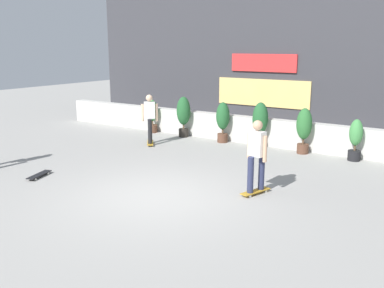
{
  "coord_description": "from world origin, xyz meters",
  "views": [
    {
      "loc": [
        5.63,
        -7.06,
        3.29
      ],
      "look_at": [
        0.0,
        1.5,
        0.9
      ],
      "focal_mm": 39.72,
      "sensor_mm": 36.0,
      "label": 1
    }
  ],
  "objects_px": {
    "potted_plant_5": "(356,139)",
    "skateboard_near_camera": "(39,175)",
    "potted_plant_2": "(223,119)",
    "skater_far_right": "(150,117)",
    "potted_plant_0": "(152,115)",
    "potted_plant_4": "(304,128)",
    "potted_plant_1": "(184,114)",
    "potted_plant_3": "(260,121)",
    "skater_mid_plaza": "(257,154)"
  },
  "relations": [
    {
      "from": "potted_plant_1",
      "to": "potted_plant_0",
      "type": "bearing_deg",
      "value": 180.0
    },
    {
      "from": "skater_far_right",
      "to": "skateboard_near_camera",
      "type": "bearing_deg",
      "value": -90.98
    },
    {
      "from": "potted_plant_3",
      "to": "skater_mid_plaza",
      "type": "relative_size",
      "value": 0.88
    },
    {
      "from": "potted_plant_0",
      "to": "skater_far_right",
      "type": "distance_m",
      "value": 2.07
    },
    {
      "from": "potted_plant_5",
      "to": "skater_far_right",
      "type": "xyz_separation_m",
      "value": [
        -6.27,
        -1.66,
        0.28
      ]
    },
    {
      "from": "skater_mid_plaza",
      "to": "potted_plant_0",
      "type": "bearing_deg",
      "value": 146.26
    },
    {
      "from": "potted_plant_0",
      "to": "potted_plant_1",
      "type": "xyz_separation_m",
      "value": [
        1.45,
        -0.0,
        0.17
      ]
    },
    {
      "from": "skater_mid_plaza",
      "to": "skateboard_near_camera",
      "type": "distance_m",
      "value": 5.57
    },
    {
      "from": "potted_plant_2",
      "to": "skater_far_right",
      "type": "xyz_separation_m",
      "value": [
        -1.87,
        -1.66,
        0.14
      ]
    },
    {
      "from": "potted_plant_0",
      "to": "skater_far_right",
      "type": "bearing_deg",
      "value": -53.92
    },
    {
      "from": "potted_plant_2",
      "to": "skater_far_right",
      "type": "bearing_deg",
      "value": -138.42
    },
    {
      "from": "potted_plant_3",
      "to": "skater_mid_plaza",
      "type": "distance_m",
      "value": 4.59
    },
    {
      "from": "skater_mid_plaza",
      "to": "skater_far_right",
      "type": "height_order",
      "value": "same"
    },
    {
      "from": "skateboard_near_camera",
      "to": "skater_mid_plaza",
      "type": "bearing_deg",
      "value": 19.95
    },
    {
      "from": "potted_plant_3",
      "to": "skater_mid_plaza",
      "type": "bearing_deg",
      "value": -66.56
    },
    {
      "from": "skater_far_right",
      "to": "potted_plant_4",
      "type": "bearing_deg",
      "value": 19.36
    },
    {
      "from": "skater_mid_plaza",
      "to": "skater_far_right",
      "type": "xyz_separation_m",
      "value": [
        -5.09,
        2.55,
        0.0
      ]
    },
    {
      "from": "skater_mid_plaza",
      "to": "skateboard_near_camera",
      "type": "relative_size",
      "value": 2.06
    },
    {
      "from": "potted_plant_0",
      "to": "potted_plant_2",
      "type": "distance_m",
      "value": 3.09
    },
    {
      "from": "potted_plant_5",
      "to": "skater_mid_plaza",
      "type": "distance_m",
      "value": 4.38
    },
    {
      "from": "potted_plant_0",
      "to": "potted_plant_4",
      "type": "relative_size",
      "value": 0.89
    },
    {
      "from": "potted_plant_5",
      "to": "skater_mid_plaza",
      "type": "xyz_separation_m",
      "value": [
        -1.18,
        -4.21,
        0.28
      ]
    },
    {
      "from": "potted_plant_3",
      "to": "potted_plant_4",
      "type": "relative_size",
      "value": 1.05
    },
    {
      "from": "skater_mid_plaza",
      "to": "skater_far_right",
      "type": "distance_m",
      "value": 5.69
    },
    {
      "from": "potted_plant_1",
      "to": "potted_plant_3",
      "type": "distance_m",
      "value": 3.03
    },
    {
      "from": "potted_plant_2",
      "to": "potted_plant_4",
      "type": "xyz_separation_m",
      "value": [
        2.86,
        -0.0,
        0.02
      ]
    },
    {
      "from": "skater_far_right",
      "to": "potted_plant_3",
      "type": "bearing_deg",
      "value": 26.98
    },
    {
      "from": "potted_plant_0",
      "to": "skateboard_near_camera",
      "type": "height_order",
      "value": "potted_plant_0"
    },
    {
      "from": "skater_far_right",
      "to": "skateboard_near_camera",
      "type": "relative_size",
      "value": 2.06
    },
    {
      "from": "skater_mid_plaza",
      "to": "skateboard_near_camera",
      "type": "bearing_deg",
      "value": -160.05
    },
    {
      "from": "potted_plant_1",
      "to": "potted_plant_5",
      "type": "bearing_deg",
      "value": 0.0
    },
    {
      "from": "potted_plant_3",
      "to": "potted_plant_4",
      "type": "xyz_separation_m",
      "value": [
        1.47,
        0.0,
        -0.05
      ]
    },
    {
      "from": "potted_plant_4",
      "to": "skateboard_near_camera",
      "type": "height_order",
      "value": "potted_plant_4"
    },
    {
      "from": "potted_plant_0",
      "to": "skater_mid_plaza",
      "type": "bearing_deg",
      "value": -33.74
    },
    {
      "from": "potted_plant_1",
      "to": "potted_plant_2",
      "type": "bearing_deg",
      "value": 0.0
    },
    {
      "from": "skater_mid_plaza",
      "to": "potted_plant_5",
      "type": "bearing_deg",
      "value": 74.36
    },
    {
      "from": "potted_plant_2",
      "to": "skateboard_near_camera",
      "type": "height_order",
      "value": "potted_plant_2"
    },
    {
      "from": "skater_mid_plaza",
      "to": "skateboard_near_camera",
      "type": "xyz_separation_m",
      "value": [
        -5.17,
        -1.88,
        -0.88
      ]
    },
    {
      "from": "skateboard_near_camera",
      "to": "potted_plant_0",
      "type": "bearing_deg",
      "value": 100.57
    },
    {
      "from": "potted_plant_0",
      "to": "potted_plant_3",
      "type": "bearing_deg",
      "value": -0.0
    },
    {
      "from": "potted_plant_3",
      "to": "potted_plant_0",
      "type": "bearing_deg",
      "value": 180.0
    },
    {
      "from": "potted_plant_5",
      "to": "skateboard_near_camera",
      "type": "distance_m",
      "value": 8.81
    },
    {
      "from": "potted_plant_0",
      "to": "potted_plant_3",
      "type": "distance_m",
      "value": 4.48
    },
    {
      "from": "skateboard_near_camera",
      "to": "potted_plant_2",
      "type": "bearing_deg",
      "value": 72.23
    },
    {
      "from": "potted_plant_0",
      "to": "potted_plant_3",
      "type": "relative_size",
      "value": 0.84
    },
    {
      "from": "potted_plant_5",
      "to": "skateboard_near_camera",
      "type": "bearing_deg",
      "value": -136.2
    },
    {
      "from": "potted_plant_1",
      "to": "skateboard_near_camera",
      "type": "xyz_separation_m",
      "value": [
        -0.31,
        -6.09,
        -0.79
      ]
    },
    {
      "from": "potted_plant_0",
      "to": "skateboard_near_camera",
      "type": "relative_size",
      "value": 1.53
    },
    {
      "from": "potted_plant_5",
      "to": "skater_far_right",
      "type": "bearing_deg",
      "value": -165.15
    },
    {
      "from": "potted_plant_5",
      "to": "potted_plant_1",
      "type": "bearing_deg",
      "value": -180.0
    }
  ]
}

